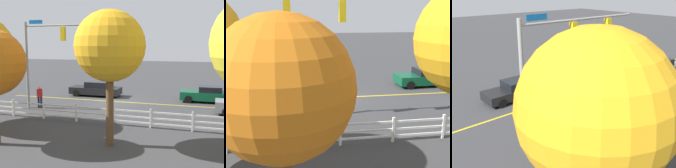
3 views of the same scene
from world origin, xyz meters
TOP-DOWN VIEW (x-y plane):
  - ground_plane at (0.00, 0.00)m, footprint 120.00×120.00m
  - lane_center_stripe at (-4.00, 0.00)m, footprint 28.00×0.16m
  - signal_assembly at (3.47, 4.22)m, footprint 7.64×0.38m
  - car_1 at (-7.55, -2.14)m, footprint 4.44×2.06m
  - car_2 at (2.49, -2.01)m, footprint 4.78×1.95m
  - pedestrian at (4.90, 3.97)m, footprint 0.47×0.40m
  - white_rail_fence at (-3.00, 6.77)m, footprint 26.10×0.10m
  - tree_2 at (2.57, 11.69)m, footprint 3.18×3.18m

SIDE VIEW (x-z plane):
  - ground_plane at x=0.00m, z-range 0.00..0.00m
  - lane_center_stripe at x=-4.00m, z-range 0.00..0.01m
  - white_rail_fence at x=-3.00m, z-range 0.03..1.18m
  - car_1 at x=-7.55m, z-range -0.03..1.35m
  - car_2 at x=2.49m, z-range -0.02..1.37m
  - pedestrian at x=4.90m, z-range 0.08..1.77m
  - tree_2 at x=2.57m, z-range 1.19..6.80m
  - signal_assembly at x=3.47m, z-range 1.38..8.02m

